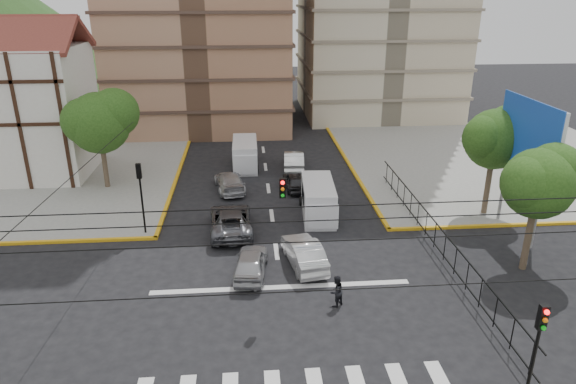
{
  "coord_description": "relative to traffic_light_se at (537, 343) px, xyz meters",
  "views": [
    {
      "loc": [
        -1.48,
        -20.89,
        13.88
      ],
      "look_at": [
        0.58,
        4.03,
        4.0
      ],
      "focal_mm": 32.0,
      "sensor_mm": 36.0,
      "label": 1
    }
  ],
  "objects": [
    {
      "name": "sidewalk_ne",
      "position": [
        12.2,
        27.8,
        -3.04
      ],
      "size": [
        26.0,
        26.0,
        0.15
      ],
      "primitive_type": "cube",
      "color": "gray",
      "rests_on": "ground"
    },
    {
      "name": "car_silver_rear_left",
      "position": [
        -10.67,
        22.66,
        -2.43
      ],
      "size": [
        2.65,
        4.93,
        1.36
      ],
      "primitive_type": "imported",
      "rotation": [
        0.0,
        0.0,
        3.31
      ],
      "color": "#B4B5B9",
      "rests_on": "ground"
    },
    {
      "name": "tudor_building",
      "position": [
        -26.8,
        27.8,
        2.14
      ],
      "size": [
        10.8,
        8.05,
        12.23
      ],
      "color": "silver",
      "rests_on": "ground"
    },
    {
      "name": "car_darkgrey_mid_right",
      "position": [
        -5.81,
        22.44,
        -2.47
      ],
      "size": [
        1.81,
        3.89,
        1.29
      ],
      "primitive_type": "imported",
      "rotation": [
        0.0,
        0.0,
        3.22
      ],
      "color": "#28282B",
      "rests_on": "ground"
    },
    {
      "name": "pedestrian_crosswalk",
      "position": [
        -5.35,
        7.2,
        -2.33
      ],
      "size": [
        0.96,
        0.94,
        1.56
      ],
      "primitive_type": "imported",
      "rotation": [
        0.0,
        0.0,
        3.84
      ],
      "color": "black",
      "rests_on": "ground"
    },
    {
      "name": "tree_park_a",
      "position": [
        5.28,
        9.81,
        1.9
      ],
      "size": [
        4.41,
        3.6,
        6.83
      ],
      "color": "#473828",
      "rests_on": "ground"
    },
    {
      "name": "tree_park_c",
      "position": [
        6.29,
        16.81,
        2.22
      ],
      "size": [
        4.65,
        3.8,
        7.25
      ],
      "color": "#473828",
      "rests_on": "ground"
    },
    {
      "name": "car_grey_mid_left",
      "position": [
        -10.42,
        15.64,
        -2.36
      ],
      "size": [
        2.78,
        5.54,
        1.5
      ],
      "primitive_type": "imported",
      "rotation": [
        0.0,
        0.0,
        3.2
      ],
      "color": "#57595F",
      "rests_on": "ground"
    },
    {
      "name": "ground",
      "position": [
        -7.8,
        7.8,
        -3.11
      ],
      "size": [
        160.0,
        160.0,
        0.0
      ],
      "primitive_type": "plane",
      "color": "black",
      "rests_on": "ground"
    },
    {
      "name": "car_white_front_right",
      "position": [
        -6.42,
        11.17,
        -2.38
      ],
      "size": [
        2.28,
        4.65,
        1.47
      ],
      "primitive_type": "imported",
      "rotation": [
        0.0,
        0.0,
        3.31
      ],
      "color": "silver",
      "rests_on": "ground"
    },
    {
      "name": "billboard",
      "position": [
        6.65,
        13.8,
        2.89
      ],
      "size": [
        0.36,
        6.2,
        8.1
      ],
      "color": "slate",
      "rests_on": "ground"
    },
    {
      "name": "traffic_light_se",
      "position": [
        0.0,
        0.0,
        0.0
      ],
      "size": [
        0.28,
        0.22,
        4.4
      ],
      "color": "black",
      "rests_on": "ground"
    },
    {
      "name": "car_silver_front_left",
      "position": [
        -9.28,
        10.42,
        -2.43
      ],
      "size": [
        2.07,
        4.18,
        1.37
      ],
      "primitive_type": "imported",
      "rotation": [
        0.0,
        0.0,
        3.02
      ],
      "color": "#A9A9AD",
      "rests_on": "ground"
    },
    {
      "name": "van_left_lane",
      "position": [
        -9.48,
        27.67,
        -2.01
      ],
      "size": [
        2.12,
        5.01,
        2.26
      ],
      "rotation": [
        0.0,
        0.0,
        -0.0
      ],
      "color": "silver",
      "rests_on": "ground"
    },
    {
      "name": "van_right_lane",
      "position": [
        -4.77,
        17.31,
        -2.01
      ],
      "size": [
        2.27,
        5.14,
        2.27
      ],
      "rotation": [
        0.0,
        0.0,
        -0.06
      ],
      "color": "silver",
      "rests_on": "ground"
    },
    {
      "name": "park_fence",
      "position": [
        1.2,
        12.3,
        -3.11
      ],
      "size": [
        0.1,
        22.5,
        1.66
      ],
      "primitive_type": null,
      "color": "black",
      "rests_on": "ground"
    },
    {
      "name": "tree_tudor",
      "position": [
        -19.7,
        23.81,
        2.11
      ],
      "size": [
        5.39,
        4.4,
        7.43
      ],
      "color": "#473828",
      "rests_on": "ground"
    },
    {
      "name": "traffic_light_nw",
      "position": [
        -15.6,
        15.6,
        0.0
      ],
      "size": [
        0.28,
        0.22,
        4.4
      ],
      "color": "black",
      "rests_on": "ground"
    },
    {
      "name": "traffic_light_hanging",
      "position": [
        -7.8,
        5.76,
        2.79
      ],
      "size": [
        18.0,
        9.12,
        0.92
      ],
      "color": "black",
      "rests_on": "ground"
    },
    {
      "name": "sidewalk_nw",
      "position": [
        -27.8,
        27.8,
        -3.04
      ],
      "size": [
        26.0,
        26.0,
        0.15
      ],
      "primitive_type": "cube",
      "color": "gray",
      "rests_on": "ground"
    },
    {
      "name": "stop_line",
      "position": [
        -7.8,
        9.0,
        -3.11
      ],
      "size": [
        13.0,
        0.4,
        0.01
      ],
      "primitive_type": "cube",
      "color": "silver",
      "rests_on": "ground"
    },
    {
      "name": "car_white_rear_right",
      "position": [
        -5.47,
        27.12,
        -2.36
      ],
      "size": [
        1.95,
        4.68,
        1.51
      ],
      "primitive_type": "imported",
      "rotation": [
        0.0,
        0.0,
        3.06
      ],
      "color": "silver",
      "rests_on": "ground"
    }
  ]
}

